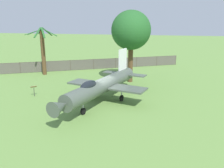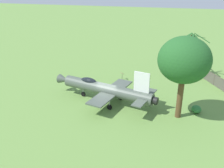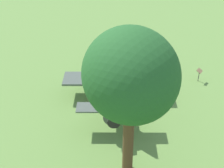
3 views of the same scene
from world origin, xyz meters
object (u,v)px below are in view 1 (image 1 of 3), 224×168
display_jet (101,86)px  palm_tree (43,51)px  shade_tree (131,31)px  shrub_near_fence (122,75)px  info_plaque (34,88)px

display_jet → palm_tree: 15.22m
shade_tree → palm_tree: 13.13m
shrub_near_fence → shade_tree: bearing=-144.0°
shade_tree → info_plaque: shade_tree is taller
palm_tree → info_plaque: (-9.52, -3.75, -2.59)m
palm_tree → shade_tree: bearing=-96.4°
display_jet → palm_tree: palm_tree is taller
display_jet → shrub_near_fence: size_ratio=10.76×
display_jet → info_plaque: bearing=-80.1°
palm_tree → shrub_near_fence: bearing=-87.2°
shade_tree → shrub_near_fence: bearing=36.0°
shrub_near_fence → info_plaque: bearing=143.3°
shrub_near_fence → info_plaque: info_plaque is taller
info_plaque → shrub_near_fence: bearing=-36.7°
palm_tree → display_jet: bearing=-132.3°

